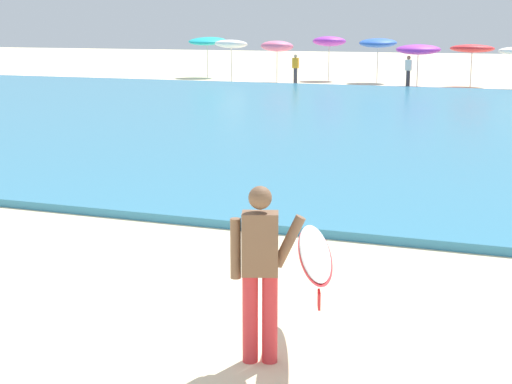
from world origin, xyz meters
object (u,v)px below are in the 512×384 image
(beach_umbrella_1, at_px, (231,44))
(beachgoer_near_row_left, at_px, (296,68))
(beach_umbrella_0, at_px, (207,41))
(beach_umbrella_3, at_px, (329,41))
(beach_umbrella_4, at_px, (378,43))
(beachgoer_near_row_mid, at_px, (408,70))
(beach_umbrella_5, at_px, (418,50))
(beach_umbrella_6, at_px, (472,49))
(surfer_with_board, at_px, (287,259))
(beach_umbrella_2, at_px, (277,46))

(beach_umbrella_1, relative_size, beachgoer_near_row_left, 1.48)
(beach_umbrella_0, relative_size, beachgoer_near_row_left, 1.54)
(beach_umbrella_3, bearing_deg, beachgoer_near_row_left, -105.43)
(beachgoer_near_row_left, bearing_deg, beach_umbrella_1, 169.65)
(beachgoer_near_row_left, bearing_deg, beach_umbrella_4, 34.66)
(beach_umbrella_1, xyz_separation_m, beachgoer_near_row_mid, (9.91, -0.69, -1.20))
(beach_umbrella_5, relative_size, beach_umbrella_6, 1.02)
(beach_umbrella_1, height_order, beach_umbrella_4, beach_umbrella_4)
(surfer_with_board, height_order, beach_umbrella_0, beach_umbrella_0)
(beach_umbrella_3, xyz_separation_m, beach_umbrella_6, (7.95, -1.74, -0.26))
(beach_umbrella_2, xyz_separation_m, beach_umbrella_4, (5.21, 1.55, 0.18))
(beach_umbrella_0, height_order, beachgoer_near_row_mid, beach_umbrella_0)
(beach_umbrella_3, bearing_deg, beach_umbrella_2, -136.80)
(beach_umbrella_2, height_order, beach_umbrella_3, beach_umbrella_3)
(beach_umbrella_5, bearing_deg, beachgoer_near_row_mid, -110.86)
(beachgoer_near_row_left, bearing_deg, beach_umbrella_6, 9.65)
(beach_umbrella_1, bearing_deg, beach_umbrella_6, 3.47)
(beach_umbrella_4, bearing_deg, beach_umbrella_3, 167.81)
(beach_umbrella_0, relative_size, beach_umbrella_4, 1.01)
(beach_umbrella_2, bearing_deg, beach_umbrella_6, 2.41)
(surfer_with_board, height_order, beachgoer_near_row_mid, surfer_with_board)
(beach_umbrella_1, distance_m, beach_umbrella_4, 7.99)
(beach_umbrella_2, distance_m, beachgoer_near_row_left, 2.09)
(surfer_with_board, distance_m, beach_umbrella_6, 35.14)
(beach_umbrella_0, relative_size, beach_umbrella_2, 1.06)
(beach_umbrella_2, bearing_deg, beach_umbrella_4, 16.55)
(beach_umbrella_3, xyz_separation_m, beachgoer_near_row_mid, (5.04, -3.21, -1.33))
(beach_umbrella_2, height_order, beachgoer_near_row_left, beach_umbrella_2)
(beach_umbrella_6, relative_size, beachgoer_near_row_mid, 1.41)
(surfer_with_board, relative_size, beach_umbrella_3, 1.09)
(beach_umbrella_1, bearing_deg, beach_umbrella_5, 0.78)
(beach_umbrella_0, xyz_separation_m, beach_umbrella_5, (12.77, -2.26, -0.27))
(beach_umbrella_2, distance_m, beach_umbrella_5, 7.68)
(beach_umbrella_0, relative_size, beach_umbrella_3, 0.98)
(surfer_with_board, bearing_deg, beach_umbrella_4, 101.20)
(beachgoer_near_row_mid, bearing_deg, beach_umbrella_4, 129.77)
(beach_umbrella_4, bearing_deg, surfer_with_board, -78.80)
(beach_umbrella_2, relative_size, beachgoer_near_row_mid, 1.45)
(beach_umbrella_5, bearing_deg, beach_umbrella_2, 178.45)
(beach_umbrella_2, xyz_separation_m, beachgoer_near_row_mid, (7.36, -1.04, -1.09))
(beach_umbrella_1, bearing_deg, beachgoer_near_row_mid, -3.98)
(surfer_with_board, relative_size, beach_umbrella_1, 1.15)
(beach_umbrella_0, bearing_deg, beach_umbrella_2, -21.97)
(beach_umbrella_3, distance_m, beach_umbrella_5, 5.87)
(beach_umbrella_1, bearing_deg, beach_umbrella_4, 13.71)
(beach_umbrella_3, bearing_deg, beach_umbrella_0, -179.11)
(surfer_with_board, height_order, beach_umbrella_4, beach_umbrella_4)
(surfer_with_board, distance_m, beach_umbrella_4, 36.90)
(surfer_with_board, distance_m, beach_umbrella_5, 34.75)
(beach_umbrella_0, bearing_deg, beachgoer_near_row_left, -25.66)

